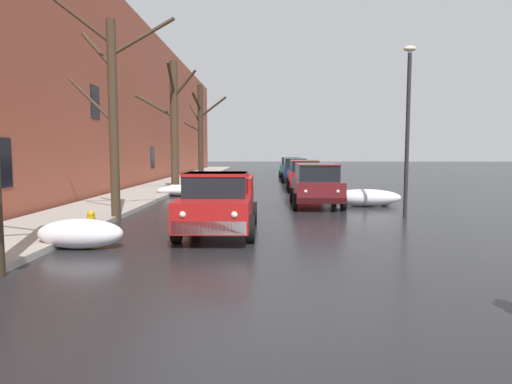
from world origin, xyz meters
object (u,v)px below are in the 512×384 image
street_lamp_post (408,123)px  bare_tree_mid_block (174,124)px  suv_maroon_parked_kerbside_close (316,183)px  suv_red_parked_kerbside_mid (304,174)px  suv_darkblue_parked_far_down_block (295,169)px  bare_tree_second_along_sidewalk (112,109)px  fire_hydrant (91,223)px  suv_green_queued_behind_truck (291,166)px  pickup_truck_red_approaching_near_lane (219,202)px  bare_tree_far_down_block (201,130)px

street_lamp_post → bare_tree_mid_block: bearing=138.7°
suv_maroon_parked_kerbside_close → suv_red_parked_kerbside_mid: (0.16, 7.85, 0.00)m
suv_darkblue_parked_far_down_block → street_lamp_post: 18.89m
bare_tree_second_along_sidewalk → fire_hydrant: bare_tree_second_along_sidewalk is taller
suv_darkblue_parked_far_down_block → fire_hydrant: (-7.11, -22.22, -0.63)m
street_lamp_post → bare_tree_second_along_sidewalk: bearing=-174.4°
fire_hydrant → bare_tree_mid_block: bearing=91.1°
fire_hydrant → suv_green_queued_behind_truck: bearing=75.9°
suv_darkblue_parked_far_down_block → fire_hydrant: 23.33m
pickup_truck_red_approaching_near_lane → fire_hydrant: pickup_truck_red_approaching_near_lane is taller
pickup_truck_red_approaching_near_lane → suv_maroon_parked_kerbside_close: suv_maroon_parked_kerbside_close is taller
bare_tree_mid_block → fire_hydrant: 12.96m
bare_tree_mid_block → bare_tree_far_down_block: size_ratio=0.97×
bare_tree_second_along_sidewalk → street_lamp_post: bare_tree_second_along_sidewalk is taller
bare_tree_far_down_block → suv_red_parked_kerbside_mid: bearing=-46.8°
bare_tree_mid_block → suv_green_queued_behind_truck: (7.47, 16.36, -2.85)m
bare_tree_second_along_sidewalk → suv_darkblue_parked_far_down_block: 21.05m
bare_tree_far_down_block → street_lamp_post: (10.01, -18.86, -0.71)m
suv_maroon_parked_kerbside_close → suv_darkblue_parked_far_down_block: 15.39m
suv_darkblue_parked_far_down_block → suv_green_queued_behind_truck: bearing=88.9°
suv_red_parked_kerbside_mid → suv_maroon_parked_kerbside_close: bearing=-91.2°
suv_maroon_parked_kerbside_close → fire_hydrant: size_ratio=6.11×
bare_tree_far_down_block → fire_hydrant: bearing=-89.5°
bare_tree_second_along_sidewalk → fire_hydrant: 4.31m
suv_red_parked_kerbside_mid → suv_green_queued_behind_truck: (0.08, 14.17, 0.00)m
suv_darkblue_parked_far_down_block → street_lamp_post: (2.70, -18.55, 2.35)m
bare_tree_far_down_block → suv_maroon_parked_kerbside_close: (7.21, -15.70, -3.06)m
pickup_truck_red_approaching_near_lane → suv_red_parked_kerbside_mid: bearing=75.6°
bare_tree_far_down_block → suv_red_parked_kerbside_mid: size_ratio=1.55×
street_lamp_post → suv_darkblue_parked_far_down_block: bearing=98.3°
suv_darkblue_parked_far_down_block → suv_red_parked_kerbside_mid: bearing=-89.6°
fire_hydrant → bare_tree_second_along_sidewalk: bearing=95.5°
bare_tree_far_down_block → suv_maroon_parked_kerbside_close: size_ratio=1.73×
suv_maroon_parked_kerbside_close → street_lamp_post: size_ratio=0.73×
suv_red_parked_kerbside_mid → fire_hydrant: bearing=-116.0°
bare_tree_far_down_block → fire_hydrant: size_ratio=10.54×
bare_tree_second_along_sidewalk → suv_maroon_parked_kerbside_close: 8.79m
bare_tree_mid_block → fire_hydrant: (0.24, -12.48, -3.49)m
bare_tree_mid_block → suv_green_queued_behind_truck: bearing=65.5°
bare_tree_far_down_block → suv_darkblue_parked_far_down_block: bare_tree_far_down_block is taller
suv_maroon_parked_kerbside_close → suv_red_parked_kerbside_mid: size_ratio=0.90×
bare_tree_second_along_sidewalk → bare_tree_far_down_block: 19.85m
bare_tree_far_down_block → bare_tree_mid_block: bearing=-90.2°
suv_darkblue_parked_far_down_block → suv_maroon_parked_kerbside_close: bearing=-90.4°
suv_red_parked_kerbside_mid → fire_hydrant: (-7.16, -14.68, -0.63)m
bare_tree_far_down_block → fire_hydrant: (0.21, -22.53, -3.69)m
suv_red_parked_kerbside_mid → suv_darkblue_parked_far_down_block: bearing=90.4°
pickup_truck_red_approaching_near_lane → suv_darkblue_parked_far_down_block: size_ratio=1.07×
suv_maroon_parked_kerbside_close → suv_red_parked_kerbside_mid: bearing=88.8°
bare_tree_mid_block → suv_maroon_parked_kerbside_close: 9.62m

